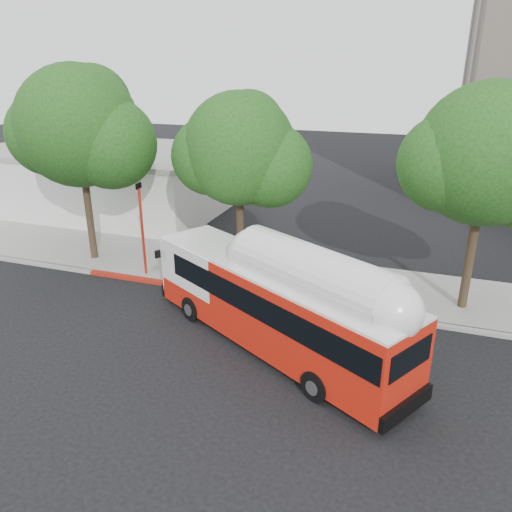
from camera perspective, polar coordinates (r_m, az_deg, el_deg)
The scene contains 10 objects.
ground at distance 18.96m, azimuth -5.42°, elevation -9.61°, with size 120.00×120.00×0.00m, color black.
sidewalk at distance 24.32m, azimuth 0.86°, elevation -2.00°, with size 60.00×5.00×0.15m, color gray.
curb_strip at distance 22.09m, azimuth -1.27°, elevation -4.54°, with size 60.00×0.30×0.15m, color gray.
red_curb_segment at distance 23.20m, azimuth -8.25°, elevation -3.42°, with size 10.00×0.32×0.16m, color #9F1D11.
street_tree_left at distance 25.69m, azimuth -18.67°, elevation 13.33°, with size 6.67×5.80×9.74m.
street_tree_mid at distance 22.42m, azimuth -0.89°, elevation 11.57°, with size 5.75×5.00×8.62m.
street_tree_right at distance 21.00m, azimuth 26.00°, elevation 9.74°, with size 6.21×5.40×9.18m.
low_commercial_bldg at distance 36.34m, azimuth -16.84°, elevation 8.47°, with size 16.20×10.20×4.25m.
transit_bus at distance 17.69m, azimuth 2.16°, elevation -5.84°, with size 11.31×7.71×3.52m.
signal_pole at distance 23.95m, azimuth -12.86°, elevation 2.92°, with size 0.13×0.44×4.60m.
Camera 1 is at (6.96, -14.69, 9.75)m, focal length 35.00 mm.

